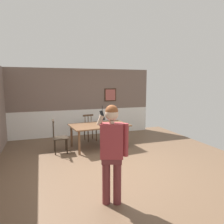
{
  "coord_description": "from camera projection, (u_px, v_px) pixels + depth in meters",
  "views": [
    {
      "loc": [
        -1.57,
        -4.79,
        2.1
      ],
      "look_at": [
        -0.13,
        -0.62,
        1.48
      ],
      "focal_mm": 33.39,
      "sensor_mm": 36.0,
      "label": 1
    }
  ],
  "objects": [
    {
      "name": "person_figure",
      "position": [
        112.0,
        148.0,
        3.51
      ],
      "size": [
        0.52,
        0.32,
        1.74
      ],
      "rotation": [
        0.0,
        0.0,
        2.8
      ],
      "color": "brown",
      "rests_on": "ground_plane"
    },
    {
      "name": "chair_by_doorway",
      "position": [
        90.0,
        128.0,
        7.61
      ],
      "size": [
        0.48,
        0.48,
        0.93
      ],
      "rotation": [
        0.0,
        0.0,
        3.34
      ],
      "color": "#513823",
      "rests_on": "ground_plane"
    },
    {
      "name": "room_back_partition",
      "position": [
        82.0,
        104.0,
        8.3
      ],
      "size": [
        5.65,
        0.17,
        2.64
      ],
      "color": "#756056",
      "rests_on": "ground_plane"
    },
    {
      "name": "chair_near_window",
      "position": [
        59.0,
        137.0,
        6.23
      ],
      "size": [
        0.43,
        0.43,
        1.01
      ],
      "rotation": [
        0.0,
        0.0,
        4.71
      ],
      "color": "#2D2319",
      "rests_on": "ground_plane"
    },
    {
      "name": "dining_table",
      "position": [
        99.0,
        127.0,
        6.75
      ],
      "size": [
        1.93,
        1.28,
        0.75
      ],
      "rotation": [
        0.0,
        0.0,
        0.11
      ],
      "color": "brown",
      "rests_on": "ground_plane"
    },
    {
      "name": "ground_plane",
      "position": [
        109.0,
        166.0,
        5.28
      ],
      "size": [
        7.51,
        7.51,
        0.0
      ],
      "primitive_type": "plane",
      "color": "brown"
    }
  ]
}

